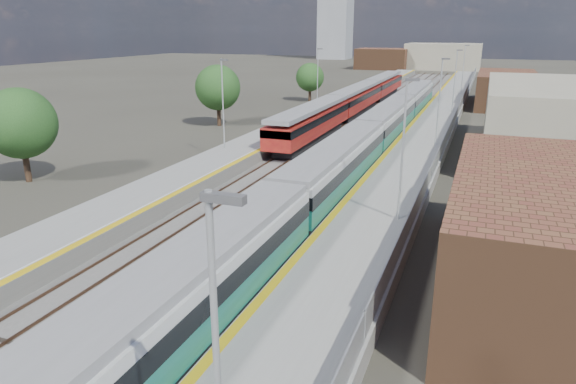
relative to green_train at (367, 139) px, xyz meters
The scene contains 11 objects.
ground 13.17m from the green_train, 96.63° to the left, with size 320.00×320.00×0.00m, color #47443A.
ballast_bed 16.00m from the green_train, 103.67° to the left, with size 10.50×155.00×0.06m, color #565451.
tracks 17.49m from the green_train, 100.45° to the left, with size 8.96×160.00×0.17m.
platform_right 15.94m from the green_train, 76.21° to the left, with size 4.70×155.00×8.52m.
platform_left 18.74m from the green_train, 124.40° to the left, with size 4.30×155.00×8.52m.
buildings 103.75m from the green_train, 100.94° to the left, with size 72.00×185.50×40.00m.
green_train is the anchor object (origin of this frame).
red_train 26.25m from the green_train, 105.47° to the left, with size 2.79×56.68×3.53m.
tree_a 26.46m from the green_train, 147.36° to the right, with size 5.09×5.09×6.90m.
tree_b 23.05m from the green_train, 150.50° to the left, with size 5.17×5.17×7.00m.
tree_c 39.21m from the green_train, 115.57° to the left, with size 4.33×4.33×5.87m.
Camera 1 is at (10.32, -4.39, 10.81)m, focal length 32.00 mm.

